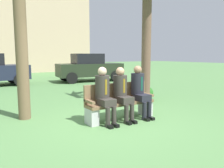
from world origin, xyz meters
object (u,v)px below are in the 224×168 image
(seated_man_right, at_px, (140,89))
(shrub_near_bench, at_px, (141,93))
(building_backdrop, at_px, (0,22))
(park_bench, at_px, (119,103))
(seated_man_middle, at_px, (122,91))
(parked_car_far, at_px, (89,68))
(seated_man_left, at_px, (104,92))

(seated_man_right, height_order, shrub_near_bench, seated_man_right)
(shrub_near_bench, height_order, building_backdrop, building_backdrop)
(park_bench, distance_m, seated_man_middle, 0.34)
(seated_man_middle, relative_size, seated_man_right, 0.98)
(seated_man_right, xyz_separation_m, parked_car_far, (2.58, 7.93, 0.09))
(parked_car_far, bearing_deg, seated_man_middle, -111.50)
(seated_man_left, bearing_deg, shrub_near_bench, 33.58)
(building_backdrop, bearing_deg, shrub_near_bench, -83.07)
(seated_man_right, distance_m, parked_car_far, 8.34)
(shrub_near_bench, xyz_separation_m, parked_car_far, (1.16, 6.29, 0.55))
(seated_man_right, relative_size, parked_car_far, 0.33)
(parked_car_far, bearing_deg, building_backdrop, 105.92)
(seated_man_left, relative_size, shrub_near_bench, 1.47)
(seated_man_left, height_order, seated_man_right, seated_man_right)
(shrub_near_bench, bearing_deg, building_backdrop, 96.93)
(parked_car_far, distance_m, building_backdrop, 12.82)
(seated_man_left, height_order, shrub_near_bench, seated_man_left)
(seated_man_left, distance_m, building_backdrop, 20.09)
(park_bench, bearing_deg, seated_man_middle, -92.13)
(shrub_near_bench, bearing_deg, park_bench, -142.20)
(building_backdrop, bearing_deg, seated_man_middle, -89.33)
(seated_man_middle, height_order, parked_car_far, parked_car_far)
(seated_man_middle, xyz_separation_m, shrub_near_bench, (1.96, 1.64, -0.45))
(seated_man_right, relative_size, shrub_near_bench, 1.47)
(seated_man_right, height_order, building_backdrop, building_backdrop)
(seated_man_right, distance_m, shrub_near_bench, 2.21)
(seated_man_right, xyz_separation_m, building_backdrop, (-0.78, 19.70, 3.93))
(park_bench, height_order, parked_car_far, parked_car_far)
(park_bench, relative_size, shrub_near_bench, 2.01)
(park_bench, relative_size, seated_man_left, 1.37)
(shrub_near_bench, bearing_deg, seated_man_middle, -140.07)
(seated_man_left, bearing_deg, building_backdrop, 89.19)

